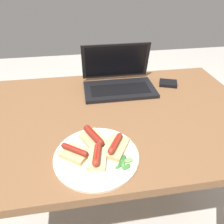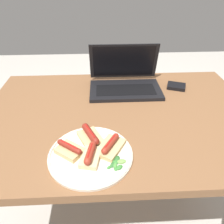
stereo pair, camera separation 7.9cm
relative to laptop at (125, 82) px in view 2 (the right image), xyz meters
name	(u,v)px [view 2 (the right image)]	position (x,y,z in m)	size (l,w,h in m)	color
ground_plane	(118,210)	(-0.04, -0.23, -0.82)	(6.00, 6.00, 0.00)	#B7B2A8
desk	(120,126)	(-0.04, -0.23, -0.12)	(1.26, 0.85, 0.78)	brown
laptop	(125,82)	(0.00, 0.00, 0.00)	(0.37, 0.26, 0.22)	black
plate	(91,154)	(-0.17, -0.50, -0.03)	(0.30, 0.30, 0.02)	silver
sausage_toast_left	(90,155)	(-0.17, -0.52, -0.01)	(0.08, 0.11, 0.05)	#D6B784
sausage_toast_middle	(70,149)	(-0.24, -0.49, -0.01)	(0.11, 0.11, 0.04)	tan
sausage_toast_right	(90,136)	(-0.17, -0.42, -0.01)	(0.11, 0.13, 0.04)	tan
sausage_toast_extra	(110,146)	(-0.10, -0.48, -0.02)	(0.12, 0.14, 0.04)	tan
salad_pile	(117,163)	(-0.08, -0.55, -0.03)	(0.07, 0.07, 0.01)	#709E4C
external_drive	(176,86)	(0.28, -0.01, -0.03)	(0.12, 0.10, 0.02)	black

